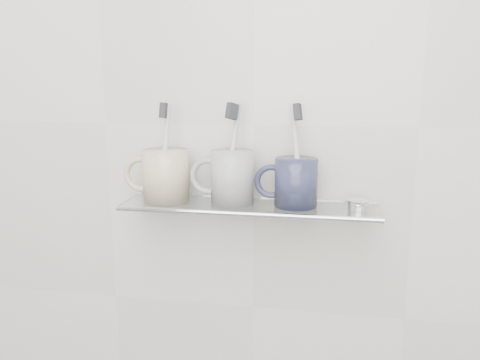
% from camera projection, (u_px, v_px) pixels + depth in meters
% --- Properties ---
extents(wall_back, '(2.50, 0.00, 2.50)m').
position_uv_depth(wall_back, '(254.00, 125.00, 0.95)').
color(wall_back, beige).
rests_on(wall_back, ground).
extents(shelf_glass, '(0.50, 0.12, 0.01)m').
position_uv_depth(shelf_glass, '(249.00, 206.00, 0.92)').
color(shelf_glass, silver).
rests_on(shelf_glass, wall_back).
extents(shelf_rail, '(0.50, 0.01, 0.01)m').
position_uv_depth(shelf_rail, '(244.00, 214.00, 0.86)').
color(shelf_rail, silver).
rests_on(shelf_rail, shelf_glass).
extents(bracket_left, '(0.02, 0.03, 0.02)m').
position_uv_depth(bracket_left, '(155.00, 201.00, 1.00)').
color(bracket_left, silver).
rests_on(bracket_left, wall_back).
extents(bracket_right, '(0.02, 0.03, 0.02)m').
position_uv_depth(bracket_right, '(356.00, 210.00, 0.93)').
color(bracket_right, silver).
rests_on(bracket_right, wall_back).
extents(mug_left, '(0.11, 0.11, 0.10)m').
position_uv_depth(mug_left, '(166.00, 175.00, 0.94)').
color(mug_left, beige).
rests_on(mug_left, shelf_glass).
extents(mug_left_handle, '(0.07, 0.01, 0.07)m').
position_uv_depth(mug_left_handle, '(141.00, 174.00, 0.95)').
color(mug_left_handle, beige).
rests_on(mug_left_handle, mug_left).
extents(toothbrush_left, '(0.03, 0.03, 0.19)m').
position_uv_depth(toothbrush_left, '(165.00, 151.00, 0.93)').
color(toothbrush_left, silver).
rests_on(toothbrush_left, mug_left).
extents(bristles_left, '(0.02, 0.03, 0.03)m').
position_uv_depth(bristles_left, '(164.00, 110.00, 0.91)').
color(bristles_left, '#27292D').
rests_on(bristles_left, toothbrush_left).
extents(mug_center, '(0.11, 0.11, 0.11)m').
position_uv_depth(mug_center, '(232.00, 177.00, 0.92)').
color(mug_center, white).
rests_on(mug_center, shelf_glass).
extents(mug_center_handle, '(0.08, 0.01, 0.08)m').
position_uv_depth(mug_center_handle, '(208.00, 176.00, 0.93)').
color(mug_center_handle, white).
rests_on(mug_center_handle, mug_center).
extents(toothbrush_center, '(0.03, 0.06, 0.19)m').
position_uv_depth(toothbrush_center, '(232.00, 153.00, 0.91)').
color(toothbrush_center, '#A2ACB6').
rests_on(toothbrush_center, mug_center).
extents(bristles_center, '(0.03, 0.03, 0.04)m').
position_uv_depth(bristles_center, '(232.00, 111.00, 0.89)').
color(bristles_center, '#27292D').
rests_on(bristles_center, toothbrush_center).
extents(mug_right, '(0.09, 0.09, 0.09)m').
position_uv_depth(mug_right, '(296.00, 182.00, 0.90)').
color(mug_right, '#202540').
rests_on(mug_right, shelf_glass).
extents(mug_right_handle, '(0.07, 0.01, 0.07)m').
position_uv_depth(mug_right_handle, '(271.00, 181.00, 0.91)').
color(mug_right_handle, '#202540').
rests_on(mug_right_handle, mug_right).
extents(toothbrush_right, '(0.03, 0.04, 0.19)m').
position_uv_depth(toothbrush_right, '(297.00, 154.00, 0.89)').
color(toothbrush_right, beige).
rests_on(toothbrush_right, mug_right).
extents(bristles_right, '(0.02, 0.03, 0.03)m').
position_uv_depth(bristles_right, '(298.00, 112.00, 0.87)').
color(bristles_right, '#27292D').
rests_on(bristles_right, toothbrush_right).
extents(chrome_cap, '(0.04, 0.04, 0.02)m').
position_uv_depth(chrome_cap, '(358.00, 204.00, 0.89)').
color(chrome_cap, silver).
rests_on(chrome_cap, shelf_glass).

